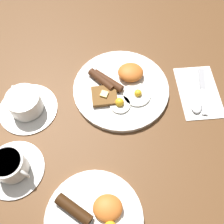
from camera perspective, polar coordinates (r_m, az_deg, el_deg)
ground_plane at (r=0.80m, az=1.96°, el=4.78°), size 3.00×3.00×0.00m
breakfast_plate_near at (r=0.79m, az=1.93°, el=5.42°), size 0.29×0.29×0.05m
breakfast_plate_far at (r=0.66m, az=-3.67°, el=-21.96°), size 0.23×0.23×0.05m
teacup_near at (r=0.78m, az=-18.30°, el=1.63°), size 0.17×0.17×0.07m
teacup_far at (r=0.72m, az=-21.08°, el=-11.02°), size 0.16×0.16×0.07m
napkin at (r=0.84m, az=18.33°, el=4.20°), size 0.13×0.20×0.01m
knife at (r=0.84m, az=19.15°, el=4.91°), size 0.03×0.16×0.01m
spoon at (r=0.81m, az=17.80°, el=2.18°), size 0.04×0.16×0.01m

